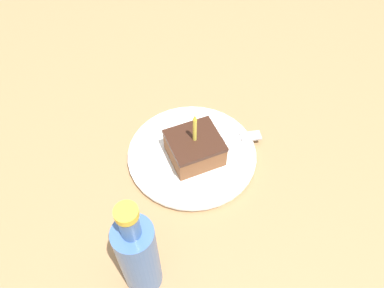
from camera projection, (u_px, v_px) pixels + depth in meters
ground_plane at (181, 157)px, 0.84m from camera, size 2.40×2.40×0.04m
plate at (192, 154)px, 0.81m from camera, size 0.28×0.28×0.02m
cake_slice at (195, 148)px, 0.77m from camera, size 0.10×0.10×0.13m
fork at (229, 139)px, 0.82m from camera, size 0.17×0.06×0.00m
bottle at (138, 256)px, 0.57m from camera, size 0.06×0.06×0.24m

